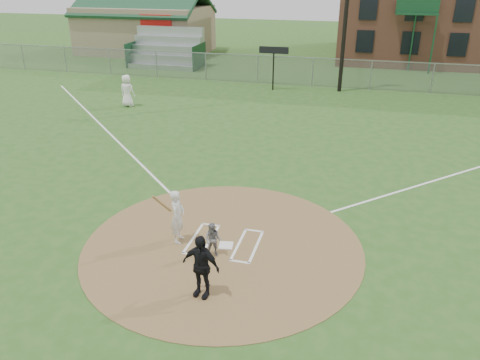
% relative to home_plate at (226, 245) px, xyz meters
% --- Properties ---
extents(ground, '(140.00, 140.00, 0.00)m').
position_rel_home_plate_xyz_m(ground, '(-0.11, 0.04, -0.03)').
color(ground, '#2A531C').
rests_on(ground, ground).
extents(dirt_circle, '(8.40, 8.40, 0.02)m').
position_rel_home_plate_xyz_m(dirt_circle, '(-0.11, 0.04, -0.02)').
color(dirt_circle, olive).
rests_on(dirt_circle, ground).
extents(home_plate, '(0.48, 0.48, 0.03)m').
position_rel_home_plate_xyz_m(home_plate, '(0.00, 0.00, 0.00)').
color(home_plate, white).
rests_on(home_plate, dirt_circle).
extents(foul_line_third, '(17.04, 17.04, 0.01)m').
position_rel_home_plate_xyz_m(foul_line_third, '(-9.11, 9.04, -0.03)').
color(foul_line_third, white).
rests_on(foul_line_third, ground).
extents(catcher, '(0.52, 0.41, 1.04)m').
position_rel_home_plate_xyz_m(catcher, '(-0.21, -0.58, 0.50)').
color(catcher, slate).
rests_on(catcher, dirt_circle).
extents(umpire, '(1.07, 0.58, 1.73)m').
position_rel_home_plate_xyz_m(umpire, '(0.06, -2.37, 0.85)').
color(umpire, black).
rests_on(umpire, dirt_circle).
extents(ondeck_player, '(1.00, 0.71, 1.91)m').
position_rel_home_plate_xyz_m(ondeck_player, '(-10.31, 13.74, 0.92)').
color(ondeck_player, white).
rests_on(ondeck_player, ground).
extents(batters_boxes, '(2.08, 1.88, 0.01)m').
position_rel_home_plate_xyz_m(batters_boxes, '(-0.11, 0.19, -0.01)').
color(batters_boxes, white).
rests_on(batters_boxes, dirt_circle).
extents(batter_at_plate, '(0.73, 0.98, 1.78)m').
position_rel_home_plate_xyz_m(batter_at_plate, '(-1.48, -0.09, 0.84)').
color(batter_at_plate, silver).
rests_on(batter_at_plate, dirt_circle).
extents(outfield_fence, '(56.08, 0.08, 2.03)m').
position_rel_home_plate_xyz_m(outfield_fence, '(-0.11, 22.04, 0.98)').
color(outfield_fence, slate).
rests_on(outfield_fence, ground).
extents(bleachers, '(6.08, 3.20, 3.20)m').
position_rel_home_plate_xyz_m(bleachers, '(-13.11, 26.24, 1.56)').
color(bleachers, '#B7BABF').
rests_on(bleachers, ground).
extents(clubhouse, '(12.20, 8.71, 6.23)m').
position_rel_home_plate_xyz_m(clubhouse, '(-18.10, 33.03, 2.36)').
color(clubhouse, gray).
rests_on(clubhouse, ground).
extents(scoreboard_sign, '(2.00, 0.10, 2.93)m').
position_rel_home_plate_xyz_m(scoreboard_sign, '(-2.61, 20.24, 2.35)').
color(scoreboard_sign, black).
rests_on(scoreboard_sign, ground).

